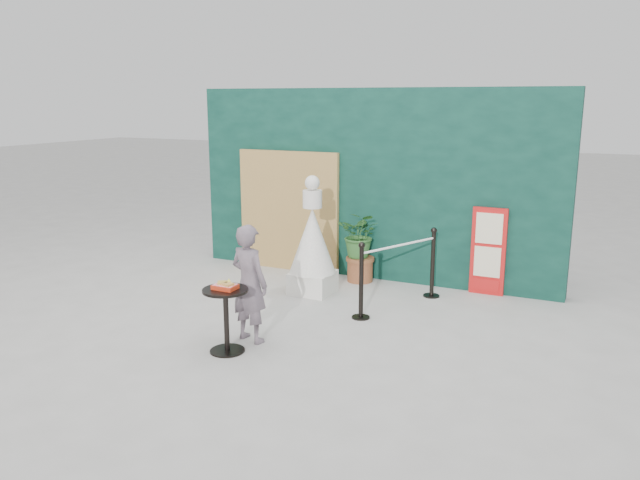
{
  "coord_description": "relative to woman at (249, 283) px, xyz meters",
  "views": [
    {
      "loc": [
        3.44,
        -6.11,
        2.84
      ],
      "look_at": [
        0.0,
        1.2,
        1.0
      ],
      "focal_mm": 35.0,
      "sensor_mm": 36.0,
      "label": 1
    }
  ],
  "objects": [
    {
      "name": "food_basket",
      "position": [
        -0.06,
        -0.41,
        0.08
      ],
      "size": [
        0.26,
        0.19,
        0.11
      ],
      "color": "red",
      "rests_on": "cafe_table"
    },
    {
      "name": "bamboo_fence",
      "position": [
        -1.09,
        3.04,
        0.29
      ],
      "size": [
        1.8,
        0.08,
        2.0
      ],
      "primitive_type": "cube",
      "color": "tan",
      "rests_on": "ground"
    },
    {
      "name": "cafe_table",
      "position": [
        -0.06,
        -0.41,
        -0.21
      ],
      "size": [
        0.52,
        0.52,
        0.75
      ],
      "color": "black",
      "rests_on": "ground"
    },
    {
      "name": "menu_board",
      "position": [
        2.21,
        3.05,
        -0.06
      ],
      "size": [
        0.5,
        0.07,
        1.3
      ],
      "color": "red",
      "rests_on": "ground"
    },
    {
      "name": "back_wall",
      "position": [
        0.31,
        3.25,
        0.79
      ],
      "size": [
        6.0,
        0.3,
        3.0
      ],
      "primitive_type": "cube",
      "color": "black",
      "rests_on": "ground"
    },
    {
      "name": "stanchion_barrier",
      "position": [
        1.21,
        1.94,
        -0.22
      ],
      "size": [
        0.84,
        1.54,
        1.03
      ],
      "color": "black",
      "rests_on": "ground"
    },
    {
      "name": "ground",
      "position": [
        0.31,
        0.1,
        -0.71
      ],
      "size": [
        60.0,
        60.0,
        0.0
      ],
      "primitive_type": "plane",
      "color": "#ADAAA5",
      "rests_on": "ground"
    },
    {
      "name": "planter",
      "position": [
        0.27,
        2.88,
        -0.06
      ],
      "size": [
        0.66,
        0.57,
        1.13
      ],
      "color": "brown",
      "rests_on": "ground"
    },
    {
      "name": "woman",
      "position": [
        0.0,
        0.0,
        0.0
      ],
      "size": [
        0.58,
        0.45,
        1.42
      ],
      "primitive_type": "imported",
      "rotation": [
        0.0,
        0.0,
        2.92
      ],
      "color": "slate",
      "rests_on": "ground"
    },
    {
      "name": "statue",
      "position": [
        -0.15,
        2.01,
        0.01
      ],
      "size": [
        0.69,
        0.69,
        1.76
      ],
      "color": "silver",
      "rests_on": "ground"
    }
  ]
}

